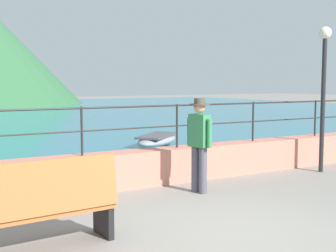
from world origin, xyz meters
TOP-DOWN VIEW (x-y plane):
  - ground_plane at (0.00, 0.00)m, footprint 120.00×120.00m
  - promenade_wall at (0.00, 3.20)m, footprint 20.00×0.56m
  - railing at (0.00, 3.20)m, footprint 18.44×0.04m
  - bench_main at (-2.37, 0.67)m, footprint 1.73×0.67m
  - person_walking at (0.85, 2.13)m, footprint 0.38×0.55m
  - lamp_post at (4.37, 2.34)m, footprint 0.28×0.28m
  - bollard at (-1.09, 2.43)m, footprint 0.24×0.24m
  - boat_0 at (2.98, 7.56)m, footprint 2.34×2.16m

SIDE VIEW (x-z plane):
  - ground_plane at x=0.00m, z-range 0.00..0.00m
  - boat_0 at x=2.98m, z-range 0.08..0.44m
  - bollard at x=-1.09m, z-range 0.00..0.64m
  - promenade_wall at x=0.00m, z-range 0.00..0.70m
  - bench_main at x=-2.37m, z-range -0.01..1.12m
  - person_walking at x=0.85m, z-range 0.10..1.85m
  - railing at x=0.00m, z-range 0.88..1.78m
  - lamp_post at x=4.37m, z-range 0.55..3.83m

